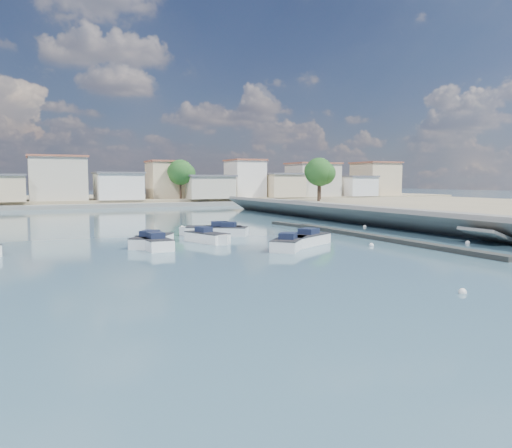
{
  "coord_description": "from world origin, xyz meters",
  "views": [
    {
      "loc": [
        -20.68,
        -24.23,
        5.11
      ],
      "look_at": [
        -2.87,
        14.2,
        1.4
      ],
      "focal_mm": 35.0,
      "sensor_mm": 36.0,
      "label": 1
    }
  ],
  "objects_px": {
    "motorboat_a": "(153,243)",
    "motorboat_d": "(304,240)",
    "motorboat_b": "(153,241)",
    "motorboat_c": "(211,231)",
    "motorboat_g": "(209,238)",
    "motorboat_f": "(222,231)",
    "motorboat_h": "(290,244)"
  },
  "relations": [
    {
      "from": "motorboat_d",
      "to": "motorboat_c",
      "type": "bearing_deg",
      "value": 112.55
    },
    {
      "from": "motorboat_b",
      "to": "motorboat_c",
      "type": "height_order",
      "value": "same"
    },
    {
      "from": "motorboat_a",
      "to": "motorboat_g",
      "type": "height_order",
      "value": "same"
    },
    {
      "from": "motorboat_c",
      "to": "motorboat_g",
      "type": "relative_size",
      "value": 1.25
    },
    {
      "from": "motorboat_d",
      "to": "motorboat_g",
      "type": "relative_size",
      "value": 1.13
    },
    {
      "from": "motorboat_d",
      "to": "motorboat_f",
      "type": "xyz_separation_m",
      "value": [
        -3.43,
        9.24,
        0.0
      ]
    },
    {
      "from": "motorboat_d",
      "to": "motorboat_a",
      "type": "bearing_deg",
      "value": 164.18
    },
    {
      "from": "motorboat_b",
      "to": "motorboat_f",
      "type": "height_order",
      "value": "same"
    },
    {
      "from": "motorboat_b",
      "to": "motorboat_g",
      "type": "distance_m",
      "value": 4.58
    },
    {
      "from": "motorboat_b",
      "to": "motorboat_c",
      "type": "bearing_deg",
      "value": 38.38
    },
    {
      "from": "motorboat_a",
      "to": "motorboat_c",
      "type": "height_order",
      "value": "same"
    },
    {
      "from": "motorboat_b",
      "to": "motorboat_f",
      "type": "distance_m",
      "value": 8.7
    },
    {
      "from": "motorboat_a",
      "to": "motorboat_f",
      "type": "height_order",
      "value": "same"
    },
    {
      "from": "motorboat_c",
      "to": "motorboat_d",
      "type": "bearing_deg",
      "value": -67.45
    },
    {
      "from": "motorboat_c",
      "to": "motorboat_g",
      "type": "height_order",
      "value": "same"
    },
    {
      "from": "motorboat_b",
      "to": "motorboat_g",
      "type": "bearing_deg",
      "value": -0.1
    },
    {
      "from": "motorboat_d",
      "to": "motorboat_h",
      "type": "xyz_separation_m",
      "value": [
        -2.01,
        -1.35,
        0.0
      ]
    },
    {
      "from": "motorboat_a",
      "to": "motorboat_d",
      "type": "distance_m",
      "value": 11.71
    },
    {
      "from": "motorboat_a",
      "to": "motorboat_d",
      "type": "xyz_separation_m",
      "value": [
        11.26,
        -3.19,
        -0.0
      ]
    },
    {
      "from": "motorboat_b",
      "to": "motorboat_h",
      "type": "distance_m",
      "value": 10.77
    },
    {
      "from": "motorboat_a",
      "to": "motorboat_c",
      "type": "xyz_separation_m",
      "value": [
        7.09,
        6.87,
        0.0
      ]
    },
    {
      "from": "motorboat_f",
      "to": "motorboat_g",
      "type": "height_order",
      "value": "same"
    },
    {
      "from": "motorboat_g",
      "to": "motorboat_d",
      "type": "bearing_deg",
      "value": -36.98
    },
    {
      "from": "motorboat_c",
      "to": "motorboat_h",
      "type": "xyz_separation_m",
      "value": [
        2.17,
        -11.42,
        -0.0
      ]
    },
    {
      "from": "motorboat_d",
      "to": "motorboat_f",
      "type": "height_order",
      "value": "same"
    },
    {
      "from": "motorboat_h",
      "to": "motorboat_g",
      "type": "bearing_deg",
      "value": 125.15
    },
    {
      "from": "motorboat_c",
      "to": "motorboat_d",
      "type": "relative_size",
      "value": 1.11
    },
    {
      "from": "motorboat_a",
      "to": "motorboat_b",
      "type": "relative_size",
      "value": 0.98
    },
    {
      "from": "motorboat_a",
      "to": "motorboat_f",
      "type": "distance_m",
      "value": 9.9
    },
    {
      "from": "motorboat_c",
      "to": "motorboat_d",
      "type": "height_order",
      "value": "same"
    },
    {
      "from": "motorboat_c",
      "to": "motorboat_d",
      "type": "distance_m",
      "value": 10.9
    },
    {
      "from": "motorboat_b",
      "to": "motorboat_f",
      "type": "bearing_deg",
      "value": 31.01
    }
  ]
}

